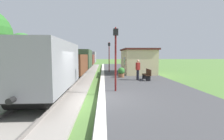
# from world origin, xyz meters

# --- Properties ---
(ground_plane) EXTENTS (160.00, 160.00, 0.00)m
(ground_plane) POSITION_xyz_m (0.00, 0.00, 0.00)
(ground_plane) COLOR #517A38
(platform_slab) EXTENTS (6.00, 60.00, 0.25)m
(platform_slab) POSITION_xyz_m (3.20, 0.00, 0.12)
(platform_slab) COLOR #424244
(platform_slab) RESTS_ON ground
(platform_edge_stripe) EXTENTS (0.36, 60.00, 0.01)m
(platform_edge_stripe) POSITION_xyz_m (0.40, 0.00, 0.25)
(platform_edge_stripe) COLOR silver
(platform_edge_stripe) RESTS_ON platform_slab
(track_ballast) EXTENTS (3.80, 60.00, 0.12)m
(track_ballast) POSITION_xyz_m (-2.40, 0.00, 0.06)
(track_ballast) COLOR gray
(track_ballast) RESTS_ON ground
(rail_near) EXTENTS (0.07, 60.00, 0.14)m
(rail_near) POSITION_xyz_m (-1.68, 0.00, 0.19)
(rail_near) COLOR slate
(rail_near) RESTS_ON track_ballast
(rail_far) EXTENTS (0.07, 60.00, 0.14)m
(rail_far) POSITION_xyz_m (-3.12, 0.00, 0.19)
(rail_far) COLOR slate
(rail_far) RESTS_ON track_ballast
(freight_train) EXTENTS (2.50, 32.60, 2.72)m
(freight_train) POSITION_xyz_m (-2.40, 13.33, 1.58)
(freight_train) COLOR gray
(freight_train) RESTS_ON rail_near
(station_hut) EXTENTS (3.50, 5.80, 2.78)m
(station_hut) POSITION_xyz_m (4.40, 11.00, 1.65)
(station_hut) COLOR beige
(station_hut) RESTS_ON platform_slab
(bench_near_hut) EXTENTS (0.42, 1.50, 0.91)m
(bench_near_hut) POSITION_xyz_m (4.13, 5.56, 0.72)
(bench_near_hut) COLOR #422819
(bench_near_hut) RESTS_ON platform_slab
(bench_down_platform) EXTENTS (0.42, 1.50, 0.91)m
(bench_down_platform) POSITION_xyz_m (4.13, 15.23, 0.72)
(bench_down_platform) COLOR #422819
(bench_down_platform) RESTS_ON platform_slab
(person_waiting) EXTENTS (0.32, 0.42, 1.71)m
(person_waiting) POSITION_xyz_m (3.34, 5.54, 1.18)
(person_waiting) COLOR black
(person_waiting) RESTS_ON platform_slab
(potted_planter) EXTENTS (0.64, 0.64, 0.92)m
(potted_planter) POSITION_xyz_m (2.16, 7.38, 0.72)
(potted_planter) COLOR brown
(potted_planter) RESTS_ON platform_slab
(lamp_post_near) EXTENTS (0.28, 0.28, 3.70)m
(lamp_post_near) POSITION_xyz_m (1.19, 1.46, 2.80)
(lamp_post_near) COLOR #591414
(lamp_post_near) RESTS_ON platform_slab
(lamp_post_far) EXTENTS (0.28, 0.28, 3.70)m
(lamp_post_far) POSITION_xyz_m (1.19, 12.54, 2.80)
(lamp_post_far) COLOR #591414
(lamp_post_far) RESTS_ON platform_slab
(tree_field_left) EXTENTS (3.42, 3.42, 5.18)m
(tree_field_left) POSITION_xyz_m (-10.17, 14.45, 3.47)
(tree_field_left) COLOR #4C3823
(tree_field_left) RESTS_ON ground
(tree_field_distant) EXTENTS (3.05, 3.05, 5.26)m
(tree_field_distant) POSITION_xyz_m (-8.27, 23.26, 3.72)
(tree_field_distant) COLOR #4C3823
(tree_field_distant) RESTS_ON ground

